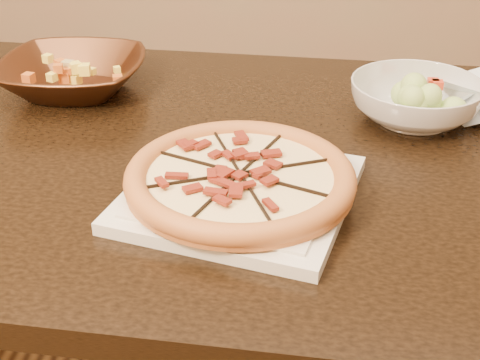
{
  "coord_description": "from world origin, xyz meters",
  "views": [
    {
      "loc": [
        0.06,
        -0.95,
        1.24
      ],
      "look_at": [
        -0.03,
        -0.16,
        0.78
      ],
      "focal_mm": 50.0,
      "sensor_mm": 36.0,
      "label": 1
    }
  ],
  "objects": [
    {
      "name": "plate",
      "position": [
        -0.03,
        -0.16,
        0.76
      ],
      "size": [
        0.35,
        0.35,
        0.02
      ],
      "color": "silver",
      "rests_on": "dining_table"
    },
    {
      "name": "bronze_bowl",
      "position": [
        -0.37,
        0.19,
        0.78
      ],
      "size": [
        0.27,
        0.27,
        0.06
      ],
      "primitive_type": "imported",
      "rotation": [
        0.0,
        0.0,
        0.04
      ],
      "color": "#55301B",
      "rests_on": "dining_table"
    },
    {
      "name": "pizza",
      "position": [
        -0.03,
        -0.16,
        0.78
      ],
      "size": [
        0.32,
        0.32,
        0.03
      ],
      "color": "#C57F41",
      "rests_on": "plate"
    },
    {
      "name": "dining_table",
      "position": [
        -0.14,
        -0.01,
        0.64
      ],
      "size": [
        1.4,
        0.94,
        0.75
      ],
      "color": "black",
      "rests_on": "floor"
    },
    {
      "name": "salad",
      "position": [
        0.24,
        0.12,
        0.84
      ],
      "size": [
        0.11,
        0.11,
        0.04
      ],
      "color": "#C2DA77",
      "rests_on": "salad_bowl"
    },
    {
      "name": "mixed_dish",
      "position": [
        -0.38,
        0.19,
        0.83
      ],
      "size": [
        0.13,
        0.12,
        0.03
      ],
      "color": "tan",
      "rests_on": "bronze_bowl"
    },
    {
      "name": "salad_bowl",
      "position": [
        0.24,
        0.12,
        0.78
      ],
      "size": [
        0.27,
        0.27,
        0.07
      ],
      "primitive_type": "imported",
      "rotation": [
        0.0,
        0.0,
        -0.28
      ],
      "color": "silver",
      "rests_on": "dining_table"
    }
  ]
}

